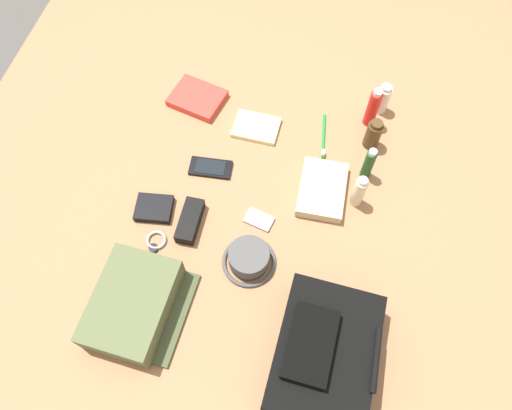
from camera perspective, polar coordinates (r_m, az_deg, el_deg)
name	(u,v)px	position (r m, az deg, el deg)	size (l,w,h in m)	color
ground_plane	(256,213)	(1.48, 0.00, -0.93)	(2.64, 2.02, 0.02)	#9E6D49
backpack	(324,353)	(1.29, 8.08, -17.06)	(0.35, 0.26, 0.14)	black
toiletry_pouch	(134,305)	(1.36, -14.31, -11.41)	(0.29, 0.26, 0.09)	#56603D
bucket_hat	(249,259)	(1.38, -0.84, -6.40)	(0.16, 0.16, 0.07)	#4E4E4E
toothpaste_tube	(383,99)	(1.70, 14.86, 12.11)	(0.04, 0.04, 0.12)	white
sunscreen_spray	(373,108)	(1.64, 13.73, 11.18)	(0.04, 0.04, 0.16)	red
cologne_bottle	(373,134)	(1.60, 13.78, 8.19)	(0.05, 0.05, 0.11)	#473319
shampoo_bottle	(369,164)	(1.52, 13.25, 4.80)	(0.03, 0.03, 0.13)	#19471E
lotion_bottle	(359,192)	(1.47, 12.15, 1.57)	(0.04, 0.04, 0.13)	beige
paperback_novel	(197,98)	(1.72, -7.00, 12.49)	(0.18, 0.20, 0.03)	red
cell_phone	(211,168)	(1.55, -5.43, 4.44)	(0.08, 0.14, 0.01)	black
media_player	(259,220)	(1.45, 0.34, -1.76)	(0.07, 0.09, 0.01)	#B7B7BC
wristwatch	(156,241)	(1.46, -11.83, -4.23)	(0.07, 0.06, 0.01)	#99999E
toothbrush	(323,138)	(1.62, 8.04, 7.86)	(0.18, 0.03, 0.02)	#198C33
wallet	(154,208)	(1.50, -12.04, -0.38)	(0.09, 0.11, 0.02)	black
notepad	(256,127)	(1.63, 0.02, 9.24)	(0.11, 0.15, 0.02)	beige
folded_towel	(322,190)	(1.50, 7.89, 1.84)	(0.20, 0.14, 0.04)	#C6B289
sunglasses_case	(190,221)	(1.45, -7.87, -1.89)	(0.14, 0.06, 0.04)	black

